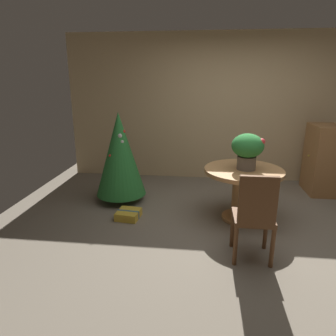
# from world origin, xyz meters

# --- Properties ---
(ground_plane) EXTENTS (6.60, 6.60, 0.00)m
(ground_plane) POSITION_xyz_m (0.00, 0.00, 0.00)
(ground_plane) COLOR #756B5B
(back_wall_panel) EXTENTS (6.00, 0.10, 2.60)m
(back_wall_panel) POSITION_xyz_m (0.00, 2.20, 1.30)
(back_wall_panel) COLOR tan
(back_wall_panel) RESTS_ON ground_plane
(round_dining_table) EXTENTS (1.02, 1.02, 0.70)m
(round_dining_table) POSITION_xyz_m (0.02, 0.42, 0.48)
(round_dining_table) COLOR #B27F4C
(round_dining_table) RESTS_ON ground_plane
(flower_vase) EXTENTS (0.40, 0.40, 0.46)m
(flower_vase) POSITION_xyz_m (0.04, 0.41, 0.98)
(flower_vase) COLOR #665B51
(flower_vase) RESTS_ON round_dining_table
(wooden_chair_near) EXTENTS (0.40, 0.40, 0.96)m
(wooden_chair_near) POSITION_xyz_m (0.02, -0.57, 0.53)
(wooden_chair_near) COLOR brown
(wooden_chair_near) RESTS_ON ground_plane
(holiday_tree) EXTENTS (0.75, 0.75, 1.36)m
(holiday_tree) POSITION_xyz_m (-1.74, 0.87, 0.74)
(holiday_tree) COLOR brown
(holiday_tree) RESTS_ON ground_plane
(gift_box_gold) EXTENTS (0.33, 0.34, 0.11)m
(gift_box_gold) POSITION_xyz_m (-1.49, 0.26, 0.05)
(gift_box_gold) COLOR gold
(gift_box_gold) RESTS_ON ground_plane
(wooden_cabinet) EXTENTS (0.46, 0.65, 1.12)m
(wooden_cabinet) POSITION_xyz_m (1.42, 1.60, 0.56)
(wooden_cabinet) COLOR #9E6B3D
(wooden_cabinet) RESTS_ON ground_plane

